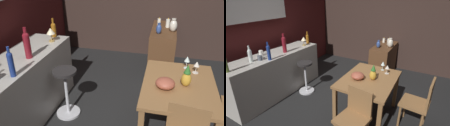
{
  "view_description": "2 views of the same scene",
  "coord_description": "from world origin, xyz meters",
  "views": [
    {
      "loc": [
        -2.3,
        -0.28,
        2.12
      ],
      "look_at": [
        0.33,
        0.37,
        0.79
      ],
      "focal_mm": 37.01,
      "sensor_mm": 36.0,
      "label": 1
    },
    {
      "loc": [
        -2.3,
        -1.28,
        2.02
      ],
      "look_at": [
        0.21,
        0.2,
        0.82
      ],
      "focal_mm": 26.74,
      "sensor_mm": 36.0,
      "label": 2
    }
  ],
  "objects": [
    {
      "name": "wine_bottle_cobalt",
      "position": [
        -0.46,
        1.27,
        1.06
      ],
      "size": [
        0.06,
        0.06,
        0.34
      ],
      "color": "navy",
      "rests_on": "kitchen_counter"
    },
    {
      "name": "wine_bottle_ruby",
      "position": [
        0.0,
        1.36,
        1.09
      ],
      "size": [
        0.08,
        0.08,
        0.39
      ],
      "color": "maroon",
      "rests_on": "kitchen_counter"
    },
    {
      "name": "wine_glass_right",
      "position": [
        0.51,
        -0.57,
        0.86
      ],
      "size": [
        0.07,
        0.07,
        0.16
      ],
      "color": "silver",
      "rests_on": "dining_table"
    },
    {
      "name": "pillar_candle_tall",
      "position": [
        2.11,
        -0.12,
        0.88
      ],
      "size": [
        0.06,
        0.06,
        0.14
      ],
      "color": "white",
      "rests_on": "sideboard_cabinet"
    },
    {
      "name": "ground_plane",
      "position": [
        0.0,
        0.0,
        0.0
      ],
      "size": [
        9.0,
        9.0,
        0.0
      ],
      "primitive_type": "plane",
      "color": "black"
    },
    {
      "name": "wine_glass_left",
      "position": [
        0.4,
        -0.68,
        0.85
      ],
      "size": [
        0.07,
        0.07,
        0.15
      ],
      "color": "silver",
      "rests_on": "dining_table"
    },
    {
      "name": "wine_bottle_amber",
      "position": [
        0.79,
        1.41,
        1.03
      ],
      "size": [
        0.07,
        0.07,
        0.29
      ],
      "color": "#8C5114",
      "rests_on": "kitchen_counter"
    },
    {
      "name": "counter_lamp",
      "position": [
        0.58,
        1.35,
        1.05
      ],
      "size": [
        0.12,
        0.12,
        0.21
      ],
      "color": "#A58447",
      "rests_on": "kitchen_counter"
    },
    {
      "name": "wall_side_right",
      "position": [
        2.55,
        0.3,
        1.3
      ],
      "size": [
        0.1,
        4.4,
        2.6
      ],
      "primitive_type": "cube",
      "color": "#33231E",
      "rests_on": "ground_plane"
    },
    {
      "name": "dining_table",
      "position": [
        0.08,
        -0.48,
        0.64
      ],
      "size": [
        1.11,
        0.82,
        0.74
      ],
      "color": "olive",
      "rests_on": "ground_plane"
    },
    {
      "name": "cup_slate",
      "position": [
        -0.56,
        1.4,
        0.95
      ],
      "size": [
        0.11,
        0.08,
        0.09
      ],
      "color": "#515660",
      "rests_on": "kitchen_counter"
    },
    {
      "name": "vase_ceramic_ivory",
      "position": [
        1.73,
        -0.38,
        0.93
      ],
      "size": [
        0.13,
        0.13,
        0.23
      ],
      "color": "beige",
      "rests_on": "sideboard_cabinet"
    },
    {
      "name": "pillar_candle_short",
      "position": [
        1.97,
        -0.29,
        0.9
      ],
      "size": [
        0.08,
        0.08,
        0.18
      ],
      "color": "white",
      "rests_on": "sideboard_cabinet"
    },
    {
      "name": "vase_ceramic_blue",
      "position": [
        1.55,
        -0.15,
        0.91
      ],
      "size": [
        0.09,
        0.09,
        0.19
      ],
      "color": "#334C8C",
      "rests_on": "sideboard_cabinet"
    },
    {
      "name": "wine_bottle_clear",
      "position": [
        -0.69,
        1.48,
        1.03
      ],
      "size": [
        0.07,
        0.07,
        0.3
      ],
      "color": "silver",
      "rests_on": "kitchen_counter"
    },
    {
      "name": "bar_stool",
      "position": [
        0.13,
        0.97,
        0.37
      ],
      "size": [
        0.34,
        0.34,
        0.7
      ],
      "color": "#262323",
      "rests_on": "ground_plane"
    },
    {
      "name": "chair_by_doorway",
      "position": [
        0.17,
        -1.28,
        0.49
      ],
      "size": [
        0.44,
        0.44,
        0.89
      ],
      "color": "olive",
      "rests_on": "ground_plane"
    },
    {
      "name": "cup_white",
      "position": [
        -0.39,
        1.61,
        0.95
      ],
      "size": [
        0.11,
        0.07,
        0.11
      ],
      "color": "white",
      "rests_on": "kitchen_counter"
    },
    {
      "name": "pineapple_centerpiece",
      "position": [
        0.05,
        -0.55,
        0.85
      ],
      "size": [
        0.11,
        0.11,
        0.26
      ],
      "color": "gold",
      "rests_on": "dining_table"
    },
    {
      "name": "wall_kitchen_back",
      "position": [
        -0.06,
        2.08,
        1.41
      ],
      "size": [
        5.2,
        0.33,
        2.6
      ],
      "color": "#4C1919",
      "rests_on": "ground_plane"
    },
    {
      "name": "fruit_bowl",
      "position": [
        -0.04,
        -0.33,
        0.8
      ],
      "size": [
        0.21,
        0.21,
        0.11
      ],
      "primitive_type": "ellipsoid",
      "color": "#9E4C38",
      "rests_on": "dining_table"
    },
    {
      "name": "sideboard_cabinet",
      "position": [
        1.85,
        -0.23,
        0.41
      ],
      "size": [
        1.1,
        0.44,
        0.82
      ],
      "primitive_type": "cube",
      "color": "#56351E",
      "rests_on": "ground_plane"
    },
    {
      "name": "kitchen_counter",
      "position": [
        -0.19,
        1.49,
        0.45
      ],
      "size": [
        2.1,
        0.6,
        0.9
      ],
      "primitive_type": "cube",
      "color": "#B2ADA3",
      "rests_on": "ground_plane"
    },
    {
      "name": "chair_near_window",
      "position": [
        -0.6,
        -0.54,
        0.48
      ],
      "size": [
        0.46,
        0.46,
        0.85
      ],
      "color": "olive",
      "rests_on": "ground_plane"
    }
  ]
}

